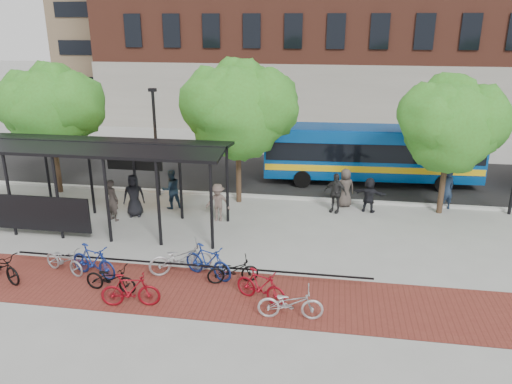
# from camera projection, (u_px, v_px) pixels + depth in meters

# --- Properties ---
(ground) EXTENTS (160.00, 160.00, 0.00)m
(ground) POSITION_uv_depth(u_px,v_px,m) (297.00, 234.00, 19.83)
(ground) COLOR #9E9E99
(ground) RESTS_ON ground
(asphalt_street) EXTENTS (160.00, 8.00, 0.01)m
(asphalt_street) POSITION_uv_depth(u_px,v_px,m) (309.00, 175.00, 27.30)
(asphalt_street) COLOR black
(asphalt_street) RESTS_ON ground
(curb) EXTENTS (160.00, 0.25, 0.12)m
(curb) POSITION_uv_depth(u_px,v_px,m) (304.00, 199.00, 23.55)
(curb) COLOR #B7B7B2
(curb) RESTS_ON ground
(brick_strip) EXTENTS (24.00, 3.00, 0.01)m
(brick_strip) POSITION_uv_depth(u_px,v_px,m) (220.00, 294.00, 15.47)
(brick_strip) COLOR maroon
(brick_strip) RESTS_ON ground
(bike_rack_rail) EXTENTS (12.00, 0.05, 0.95)m
(bike_rack_rail) POSITION_uv_depth(u_px,v_px,m) (188.00, 277.00, 16.50)
(bike_rack_rail) COLOR black
(bike_rack_rail) RESTS_ON ground
(bus_shelter) EXTENTS (10.60, 3.07, 3.60)m
(bus_shelter) POSITION_uv_depth(u_px,v_px,m) (92.00, 155.00, 19.62)
(bus_shelter) COLOR black
(bus_shelter) RESTS_ON ground
(tree_a) EXTENTS (4.90, 4.00, 6.18)m
(tree_a) POSITION_uv_depth(u_px,v_px,m) (52.00, 106.00, 23.35)
(tree_a) COLOR #382619
(tree_a) RESTS_ON ground
(tree_b) EXTENTS (5.15, 4.20, 6.47)m
(tree_b) POSITION_uv_depth(u_px,v_px,m) (240.00, 106.00, 21.94)
(tree_b) COLOR #382619
(tree_b) RESTS_ON ground
(tree_c) EXTENTS (4.66, 3.80, 5.92)m
(tree_c) POSITION_uv_depth(u_px,v_px,m) (453.00, 121.00, 20.73)
(tree_c) COLOR #382619
(tree_c) RESTS_ON ground
(lamp_post_left) EXTENTS (0.35, 0.20, 5.12)m
(lamp_post_left) POSITION_uv_depth(u_px,v_px,m) (156.00, 140.00, 23.34)
(lamp_post_left) COLOR black
(lamp_post_left) RESTS_ON ground
(bus) EXTENTS (10.95, 3.02, 2.93)m
(bus) POSITION_uv_depth(u_px,v_px,m) (371.00, 151.00, 25.54)
(bus) COLOR #07438F
(bus) RESTS_ON ground
(bike_0) EXTENTS (2.02, 1.36, 1.00)m
(bike_0) POSITION_uv_depth(u_px,v_px,m) (1.00, 266.00, 16.14)
(bike_0) COLOR black
(bike_0) RESTS_ON ground
(bike_2) EXTENTS (1.84, 1.20, 0.91)m
(bike_2) POSITION_uv_depth(u_px,v_px,m) (64.00, 260.00, 16.64)
(bike_2) COLOR #959597
(bike_2) RESTS_ON ground
(bike_3) EXTENTS (1.94, 1.11, 1.12)m
(bike_3) POSITION_uv_depth(u_px,v_px,m) (93.00, 261.00, 16.36)
(bike_3) COLOR navy
(bike_3) RESTS_ON ground
(bike_4) EXTENTS (1.77, 0.78, 0.90)m
(bike_4) POSITION_uv_depth(u_px,v_px,m) (111.00, 278.00, 15.49)
(bike_4) COLOR black
(bike_4) RESTS_ON ground
(bike_5) EXTENTS (1.82, 0.78, 1.06)m
(bike_5) POSITION_uv_depth(u_px,v_px,m) (130.00, 290.00, 14.66)
(bike_5) COLOR maroon
(bike_5) RESTS_ON ground
(bike_6) EXTENTS (2.23, 1.56, 1.11)m
(bike_6) POSITION_uv_depth(u_px,v_px,m) (181.00, 258.00, 16.58)
(bike_6) COLOR #9E9DA0
(bike_6) RESTS_ON ground
(bike_7) EXTENTS (1.94, 1.27, 1.14)m
(bike_7) POSITION_uv_depth(u_px,v_px,m) (208.00, 262.00, 16.31)
(bike_7) COLOR navy
(bike_7) RESTS_ON ground
(bike_8) EXTENTS (1.76, 1.06, 0.87)m
(bike_8) POSITION_uv_depth(u_px,v_px,m) (233.00, 270.00, 16.02)
(bike_8) COLOR black
(bike_8) RESTS_ON ground
(bike_9) EXTENTS (1.78, 1.14, 1.04)m
(bike_9) POSITION_uv_depth(u_px,v_px,m) (261.00, 286.00, 14.91)
(bike_9) COLOR maroon
(bike_9) RESTS_ON ground
(bike_10) EXTENTS (1.91, 0.79, 0.98)m
(bike_10) POSITION_uv_depth(u_px,v_px,m) (290.00, 303.00, 14.06)
(bike_10) COLOR #B1B1B4
(bike_10) RESTS_ON ground
(pedestrian_0) EXTENTS (1.03, 0.81, 1.86)m
(pedestrian_0) POSITION_uv_depth(u_px,v_px,m) (134.00, 195.00, 21.38)
(pedestrian_0) COLOR black
(pedestrian_0) RESTS_ON ground
(pedestrian_1) EXTENTS (0.78, 0.67, 1.79)m
(pedestrian_1) POSITION_uv_depth(u_px,v_px,m) (112.00, 200.00, 20.91)
(pedestrian_1) COLOR #38312D
(pedestrian_1) RESTS_ON ground
(pedestrian_2) EXTENTS (1.11, 1.07, 1.80)m
(pedestrian_2) POSITION_uv_depth(u_px,v_px,m) (171.00, 189.00, 22.28)
(pedestrian_2) COLOR #1C2F41
(pedestrian_2) RESTS_ON ground
(pedestrian_3) EXTENTS (1.06, 0.63, 1.62)m
(pedestrian_3) POSITION_uv_depth(u_px,v_px,m) (218.00, 202.00, 20.89)
(pedestrian_3) COLOR brown
(pedestrian_3) RESTS_ON ground
(pedestrian_4) EXTENTS (1.13, 0.81, 1.78)m
(pedestrian_4) POSITION_uv_depth(u_px,v_px,m) (335.00, 193.00, 21.82)
(pedestrian_4) COLOR #262626
(pedestrian_4) RESTS_ON ground
(pedestrian_5) EXTENTS (1.53, 0.83, 1.57)m
(pedestrian_5) POSITION_uv_depth(u_px,v_px,m) (369.00, 195.00, 21.87)
(pedestrian_5) COLOR black
(pedestrian_5) RESTS_ON ground
(pedestrian_6) EXTENTS (1.00, 0.81, 1.76)m
(pedestrian_6) POSITION_uv_depth(u_px,v_px,m) (345.00, 188.00, 22.48)
(pedestrian_6) COLOR #463E38
(pedestrian_6) RESTS_ON ground
(pedestrian_7) EXTENTS (0.81, 0.68, 1.88)m
(pedestrian_7) POSITION_uv_depth(u_px,v_px,m) (447.00, 189.00, 22.13)
(pedestrian_7) COLOR #1C2A42
(pedestrian_7) RESTS_ON ground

